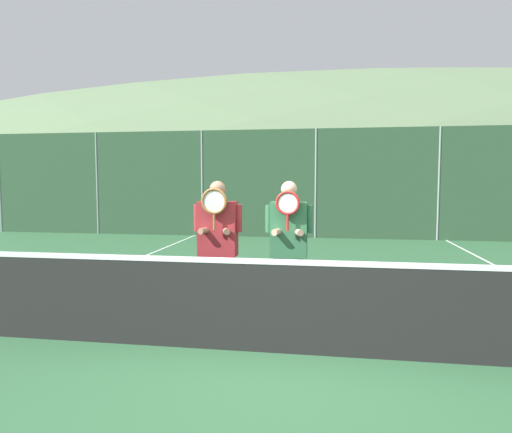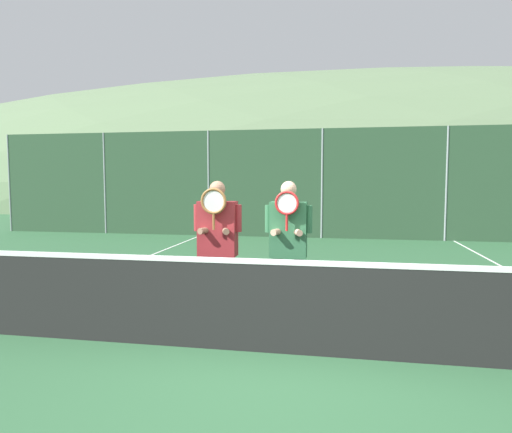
{
  "view_description": "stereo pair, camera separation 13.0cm",
  "coord_description": "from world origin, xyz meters",
  "px_view_note": "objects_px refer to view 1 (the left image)",
  "views": [
    {
      "loc": [
        0.41,
        -4.6,
        1.8
      ],
      "look_at": [
        -0.5,
        1.08,
        1.34
      ],
      "focal_mm": 32.0,
      "sensor_mm": 36.0,
      "label": 1
    },
    {
      "loc": [
        0.53,
        -4.58,
        1.8
      ],
      "look_at": [
        -0.5,
        1.08,
        1.34
      ],
      "focal_mm": 32.0,
      "sensor_mm": 36.0,
      "label": 2
    }
  ],
  "objects_px": {
    "car_far_left": "(169,204)",
    "player_center_left": "(289,242)",
    "car_left_of_center": "(305,204)",
    "car_center": "(454,206)",
    "player_leftmost": "(218,240)"
  },
  "relations": [
    {
      "from": "player_center_left",
      "to": "car_center",
      "type": "height_order",
      "value": "car_center"
    },
    {
      "from": "player_center_left",
      "to": "car_left_of_center",
      "type": "bearing_deg",
      "value": 91.93
    },
    {
      "from": "car_left_of_center",
      "to": "car_far_left",
      "type": "bearing_deg",
      "value": -174.64
    },
    {
      "from": "player_leftmost",
      "to": "car_center",
      "type": "relative_size",
      "value": 0.39
    },
    {
      "from": "car_far_left",
      "to": "player_center_left",
      "type": "bearing_deg",
      "value": -63.61
    },
    {
      "from": "car_far_left",
      "to": "car_left_of_center",
      "type": "distance_m",
      "value": 5.17
    },
    {
      "from": "car_left_of_center",
      "to": "car_center",
      "type": "height_order",
      "value": "car_center"
    },
    {
      "from": "player_leftmost",
      "to": "car_left_of_center",
      "type": "bearing_deg",
      "value": 87.62
    },
    {
      "from": "player_leftmost",
      "to": "player_center_left",
      "type": "relative_size",
      "value": 1.0
    },
    {
      "from": "player_leftmost",
      "to": "car_far_left",
      "type": "height_order",
      "value": "player_leftmost"
    },
    {
      "from": "car_far_left",
      "to": "player_leftmost",
      "type": "bearing_deg",
      "value": -67.39
    },
    {
      "from": "car_far_left",
      "to": "car_center",
      "type": "bearing_deg",
      "value": -0.17
    },
    {
      "from": "player_center_left",
      "to": "car_far_left",
      "type": "relative_size",
      "value": 0.39
    },
    {
      "from": "player_center_left",
      "to": "car_center",
      "type": "bearing_deg",
      "value": 66.82
    },
    {
      "from": "car_far_left",
      "to": "car_left_of_center",
      "type": "xyz_separation_m",
      "value": [
        5.15,
        0.48,
        0.01
      ]
    }
  ]
}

